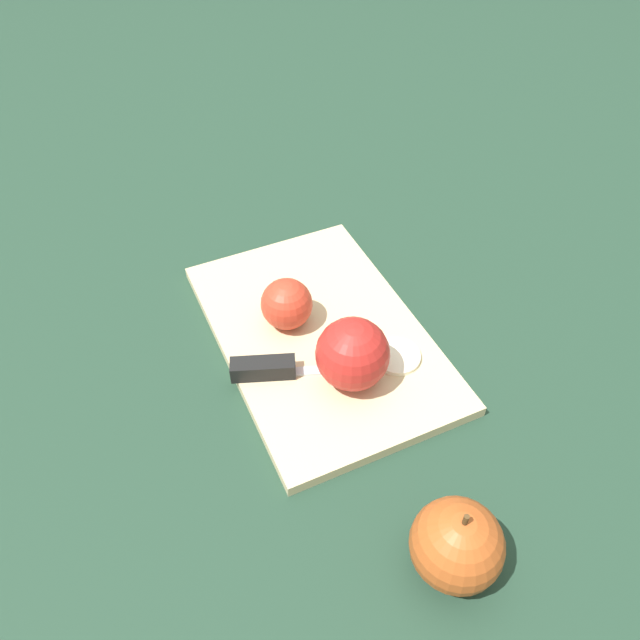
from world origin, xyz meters
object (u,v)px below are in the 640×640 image
object	(u,v)px
apple_half_left	(287,304)
apple_half_right	(352,354)
apple_whole	(457,545)
knife	(268,368)

from	to	relation	value
apple_half_left	apple_half_right	distance (m)	0.12
apple_half_left	apple_whole	bearing A→B (deg)	-161.52
apple_half_left	apple_half_right	size ratio (longest dim) A/B	0.76
apple_half_right	apple_whole	world-z (taller)	apple_half_right
apple_half_right	knife	world-z (taller)	apple_half_right
knife	apple_whole	world-z (taller)	apple_whole
knife	apple_whole	bearing A→B (deg)	-54.39
knife	apple_half_right	bearing A→B (deg)	-7.63
apple_half_left	apple_whole	world-z (taller)	apple_whole
apple_half_left	apple_whole	size ratio (longest dim) A/B	0.66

